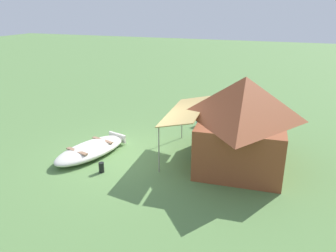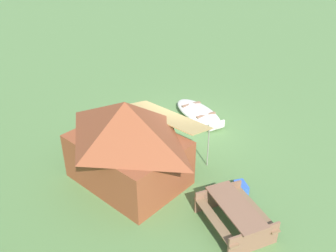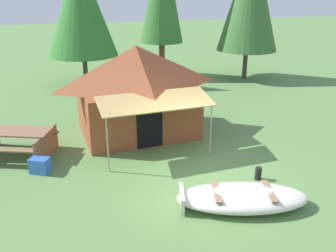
{
  "view_description": "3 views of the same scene",
  "coord_description": "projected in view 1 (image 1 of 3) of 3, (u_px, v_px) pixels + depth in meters",
  "views": [
    {
      "loc": [
        8.87,
        4.5,
        4.75
      ],
      "look_at": [
        -0.79,
        0.93,
        0.95
      ],
      "focal_mm": 35.19,
      "sensor_mm": 36.0,
      "label": 1
    },
    {
      "loc": [
        -8.46,
        8.94,
        7.31
      ],
      "look_at": [
        -0.76,
        1.46,
        1.16
      ],
      "focal_mm": 38.79,
      "sensor_mm": 36.0,
      "label": 2
    },
    {
      "loc": [
        -3.08,
        -7.64,
        4.49
      ],
      "look_at": [
        -0.6,
        1.01,
        1.06
      ],
      "focal_mm": 40.18,
      "sensor_mm": 36.0,
      "label": 3
    }
  ],
  "objects": [
    {
      "name": "beached_rowboat",
      "position": [
        91.0,
        149.0,
        10.99
      ],
      "size": [
        3.02,
        1.87,
        0.4
      ],
      "color": "silver",
      "rests_on": "ground_plane"
    },
    {
      "name": "fuel_can",
      "position": [
        101.0,
        167.0,
        9.89
      ],
      "size": [
        0.21,
        0.21,
        0.32
      ],
      "primitive_type": "cylinder",
      "rotation": [
        0.0,
        0.0,
        1.19
      ],
      "color": "black",
      "rests_on": "ground_plane"
    },
    {
      "name": "canvas_cabin_tent",
      "position": [
        242.0,
        119.0,
        10.14
      ],
      "size": [
        3.83,
        3.92,
        2.77
      ],
      "color": "brown",
      "rests_on": "ground_plane"
    },
    {
      "name": "cooler_box",
      "position": [
        203.0,
        121.0,
        13.78
      ],
      "size": [
        0.57,
        0.51,
        0.4
      ],
      "primitive_type": "cube",
      "rotation": [
        0.0,
        0.0,
        2.63
      ],
      "color": "blue",
      "rests_on": "ground_plane"
    },
    {
      "name": "ground_plane",
      "position": [
        133.0,
        157.0,
        10.91
      ],
      "size": [
        80.0,
        80.0,
        0.0
      ],
      "primitive_type": "plane",
      "color": "#598144"
    },
    {
      "name": "picnic_table",
      "position": [
        236.0,
        113.0,
        13.87
      ],
      "size": [
        2.39,
        2.1,
        0.75
      ],
      "color": "brown",
      "rests_on": "ground_plane"
    }
  ]
}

